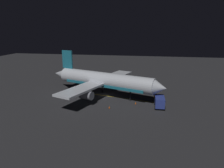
{
  "coord_description": "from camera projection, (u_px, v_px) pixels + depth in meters",
  "views": [
    {
      "loc": [
        51.92,
        11.57,
        17.66
      ],
      "look_at": [
        0.0,
        2.0,
        3.5
      ],
      "focal_mm": 32.55,
      "sensor_mm": 36.0,
      "label": 1
    }
  ],
  "objects": [
    {
      "name": "ground_plane",
      "position": [
        105.0,
        96.0,
        55.94
      ],
      "size": [
        180.0,
        180.0,
        0.2
      ],
      "primitive_type": "cube",
      "color": "#28282B"
    },
    {
      "name": "apron_guide_stripe",
      "position": [
        119.0,
        98.0,
        54.48
      ],
      "size": [
        5.67,
        22.8,
        0.01
      ],
      "primitive_type": "cube",
      "rotation": [
        0.0,
        0.0,
        -0.23
      ],
      "color": "gold",
      "rests_on": "ground_plane"
    },
    {
      "name": "airliner",
      "position": [
        103.0,
        80.0,
        55.07
      ],
      "size": [
        30.71,
        34.28,
        11.84
      ],
      "color": "silver",
      "rests_on": "ground_plane"
    },
    {
      "name": "baggage_truck",
      "position": [
        159.0,
        101.0,
        47.91
      ],
      "size": [
        6.35,
        2.38,
        2.56
      ],
      "color": "navy",
      "rests_on": "ground_plane"
    },
    {
      "name": "catering_truck",
      "position": [
        121.0,
        82.0,
        65.59
      ],
      "size": [
        5.9,
        5.85,
        2.46
      ],
      "color": "maroon",
      "rests_on": "ground_plane"
    },
    {
      "name": "ground_crew_worker",
      "position": [
        155.0,
        98.0,
        51.54
      ],
      "size": [
        0.4,
        0.4,
        1.74
      ],
      "color": "black",
      "rests_on": "ground_plane"
    },
    {
      "name": "traffic_cone_near_left",
      "position": [
        109.0,
        107.0,
        47.06
      ],
      "size": [
        0.5,
        0.5,
        0.55
      ],
      "color": "#EA590F",
      "rests_on": "ground_plane"
    },
    {
      "name": "traffic_cone_near_right",
      "position": [
        136.0,
        103.0,
        49.7
      ],
      "size": [
        0.5,
        0.5,
        0.55
      ],
      "color": "#EA590F",
      "rests_on": "ground_plane"
    }
  ]
}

